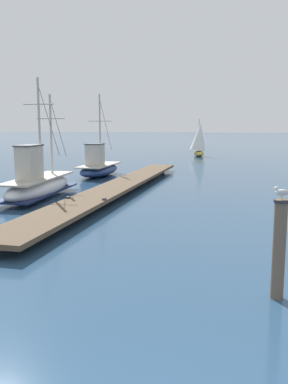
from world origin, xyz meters
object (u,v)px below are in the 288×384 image
mooring_piling (279,248)px  perched_seagull (282,192)px  distant_sailboat (199,140)px  fishing_boat_0 (99,167)px  fishing_boat_1 (38,184)px

mooring_piling → perched_seagull: (0.01, 0.00, 1.13)m
mooring_piling → distant_sailboat: size_ratio=0.49×
fishing_boat_0 → perched_seagull: size_ratio=14.82×
fishing_boat_0 → distant_sailboat: 20.71m
mooring_piling → fishing_boat_0: bearing=119.0°
fishing_boat_0 → fishing_boat_1: fishing_boat_1 is taller
distant_sailboat → mooring_piling: bearing=-82.0°
fishing_boat_0 → fishing_boat_1: size_ratio=0.79×
fishing_boat_0 → mooring_piling: (10.29, -18.57, 0.44)m
fishing_boat_1 → perched_seagull: (10.22, -9.63, 1.49)m
fishing_boat_1 → mooring_piling: (10.22, -9.64, 0.36)m
fishing_boat_0 → distant_sailboat: bearing=76.5°
perched_seagull → distant_sailboat: 39.06m
fishing_boat_0 → fishing_boat_1: 8.94m
fishing_boat_1 → distant_sailboat: 29.45m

